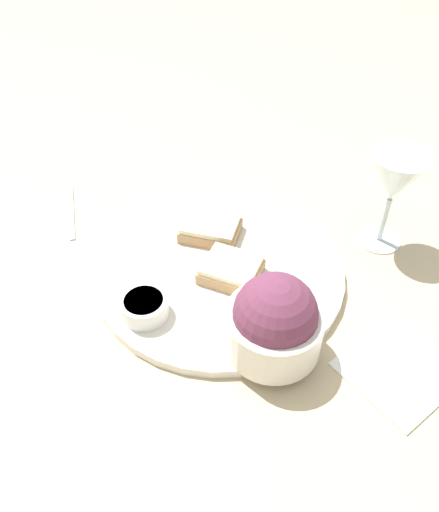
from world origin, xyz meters
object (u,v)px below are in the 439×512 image
wine_glass (395,181)px  napkin (401,367)px  sauce_ramekin (144,306)px  salad_bowl (274,321)px  fork (71,208)px  cheese_toast_far (231,270)px  cheese_toast_near (210,229)px

wine_glass → napkin: (-0.12, 0.20, -0.11)m
sauce_ramekin → salad_bowl: bearing=-160.0°
napkin → fork: 0.56m
cheese_toast_far → fork: 0.31m
sauce_ramekin → cheese_toast_far: (-0.05, -0.12, -0.00)m
napkin → cheese_toast_far: bearing=2.0°
wine_glass → napkin: wine_glass is taller
salad_bowl → cheese_toast_near: size_ratio=1.14×
wine_glass → napkin: size_ratio=0.99×
cheese_toast_near → wine_glass: (-0.21, -0.16, 0.08)m
cheese_toast_near → cheese_toast_far: same height
cheese_toast_far → wine_glass: wine_glass is taller
salad_bowl → cheese_toast_far: 0.13m
salad_bowl → sauce_ramekin: 0.17m
salad_bowl → sauce_ramekin: (0.16, 0.06, -0.03)m
salad_bowl → fork: salad_bowl is taller
cheese_toast_far → salad_bowl: bearing=149.3°
fork → wine_glass: bearing=-151.9°
cheese_toast_far → wine_glass: (-0.13, -0.21, 0.08)m
sauce_ramekin → fork: sauce_ramekin is taller
cheese_toast_far → fork: (0.31, 0.02, -0.02)m
wine_glass → fork: bearing=28.1°
cheese_toast_near → cheese_toast_far: bearing=145.7°
cheese_toast_near → wine_glass: wine_glass is taller
napkin → fork: same height
napkin → cheese_toast_near: bearing=-7.7°
fork → cheese_toast_near: bearing=-162.4°
fork → napkin: bearing=-176.8°
cheese_toast_near → napkin: 0.33m
salad_bowl → sauce_ramekin: salad_bowl is taller
sauce_ramekin → cheese_toast_near: (0.03, -0.17, -0.00)m
cheese_toast_far → wine_glass: size_ratio=0.61×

